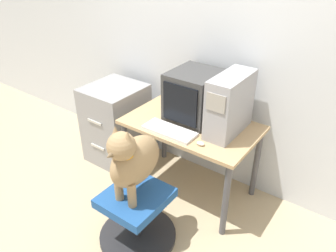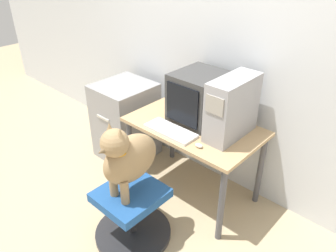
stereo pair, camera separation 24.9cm
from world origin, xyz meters
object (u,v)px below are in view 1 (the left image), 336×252
(crt_monitor, at_px, (194,95))
(dog, at_px, (133,159))
(keyboard, at_px, (170,130))
(filing_cabinet, at_px, (116,123))
(pc_tower, at_px, (230,104))
(office_chair, at_px, (137,217))

(crt_monitor, bearing_deg, dog, -87.70)
(keyboard, bearing_deg, crt_monitor, 86.33)
(crt_monitor, relative_size, filing_cabinet, 0.55)
(keyboard, distance_m, dog, 0.50)
(pc_tower, height_order, office_chair, pc_tower)
(crt_monitor, distance_m, pc_tower, 0.35)
(crt_monitor, height_order, keyboard, crt_monitor)
(dog, relative_size, filing_cabinet, 0.74)
(dog, bearing_deg, keyboard, 96.15)
(crt_monitor, height_order, dog, crt_monitor)
(keyboard, height_order, office_chair, keyboard)
(crt_monitor, distance_m, dog, 0.84)
(crt_monitor, height_order, office_chair, crt_monitor)
(office_chair, xyz_separation_m, filing_cabinet, (-0.89, 0.73, 0.19))
(office_chair, relative_size, dog, 1.01)
(pc_tower, xyz_separation_m, dog, (-0.31, -0.78, -0.19))
(crt_monitor, xyz_separation_m, filing_cabinet, (-0.86, -0.09, -0.51))
(crt_monitor, relative_size, office_chair, 0.74)
(pc_tower, relative_size, filing_cabinet, 0.60)
(keyboard, xyz_separation_m, office_chair, (0.05, -0.50, -0.51))
(keyboard, distance_m, office_chair, 0.71)
(pc_tower, xyz_separation_m, office_chair, (-0.31, -0.78, -0.73))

